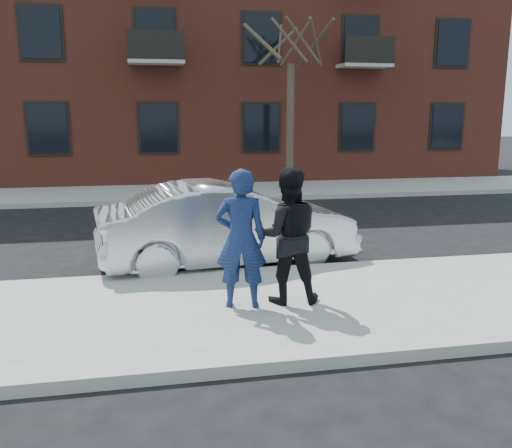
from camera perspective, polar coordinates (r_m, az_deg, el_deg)
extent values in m
plane|color=black|center=(7.74, -8.70, -9.40)|extent=(100.00, 100.00, 0.00)
cube|color=gray|center=(7.48, -8.63, -9.55)|extent=(50.00, 3.50, 0.15)
cube|color=#999691|center=(9.18, -9.13, -5.52)|extent=(50.00, 0.10, 0.15)
cube|color=gray|center=(18.67, -10.21, 3.21)|extent=(50.00, 3.50, 0.15)
cube|color=#999691|center=(16.89, -10.10, 2.33)|extent=(50.00, 0.10, 0.15)
cube|color=brown|center=(25.53, -6.25, 18.90)|extent=(24.00, 10.00, 12.00)
cube|color=black|center=(20.59, 0.57, 10.11)|extent=(1.30, 0.06, 1.70)
cube|color=black|center=(23.33, 19.46, 9.64)|extent=(1.30, 0.06, 1.70)
cube|color=black|center=(20.75, 0.59, 18.98)|extent=(1.30, 0.06, 1.70)
cube|color=black|center=(23.47, 20.01, 17.45)|extent=(1.30, 0.06, 1.70)
cylinder|color=#372920|center=(18.83, 3.59, 10.09)|extent=(0.26, 0.26, 4.20)
imported|color=#B7BABF|center=(9.82, -2.97, -0.07)|extent=(4.84, 2.25, 1.53)
imported|color=navy|center=(7.27, -1.61, -1.57)|extent=(0.76, 0.57, 1.90)
cube|color=black|center=(7.41, -2.00, 1.56)|extent=(0.09, 0.14, 0.08)
imported|color=black|center=(7.48, 3.32, -1.24)|extent=(1.00, 0.82, 1.89)
cube|color=black|center=(7.62, 2.03, -0.32)|extent=(0.08, 0.14, 0.06)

